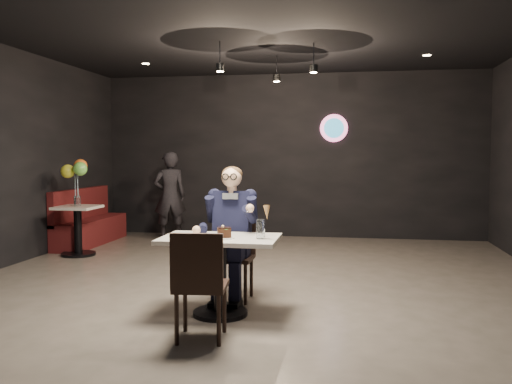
% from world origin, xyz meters
% --- Properties ---
extents(floor, '(9.00, 9.00, 0.00)m').
position_xyz_m(floor, '(0.00, 0.00, 0.00)').
color(floor, slate).
rests_on(floor, ground).
extents(wall_sign, '(0.50, 0.06, 0.50)m').
position_xyz_m(wall_sign, '(0.80, 4.47, 2.00)').
color(wall_sign, pink).
rests_on(wall_sign, floor).
extents(pendant_lights, '(1.40, 1.20, 0.36)m').
position_xyz_m(pendant_lights, '(0.00, 2.00, 2.88)').
color(pendant_lights, black).
rests_on(pendant_lights, floor).
extents(main_table, '(1.10, 0.70, 0.75)m').
position_xyz_m(main_table, '(-0.12, -0.55, 0.38)').
color(main_table, silver).
rests_on(main_table, floor).
extents(chair_far, '(0.42, 0.46, 0.92)m').
position_xyz_m(chair_far, '(-0.12, 0.00, 0.46)').
color(chair_far, black).
rests_on(chair_far, floor).
extents(chair_near, '(0.46, 0.50, 0.92)m').
position_xyz_m(chair_near, '(-0.12, -1.22, 0.46)').
color(chair_near, black).
rests_on(chair_near, floor).
extents(seated_man, '(0.60, 0.80, 1.44)m').
position_xyz_m(seated_man, '(-0.12, 0.00, 0.72)').
color(seated_man, black).
rests_on(seated_man, floor).
extents(dessert_plate, '(0.20, 0.20, 0.01)m').
position_xyz_m(dessert_plate, '(-0.06, -0.65, 0.76)').
color(dessert_plate, white).
rests_on(dessert_plate, main_table).
extents(cake_slice, '(0.15, 0.13, 0.08)m').
position_xyz_m(cake_slice, '(-0.05, -0.64, 0.80)').
color(cake_slice, black).
rests_on(cake_slice, dessert_plate).
extents(mint_leaf, '(0.07, 0.04, 0.01)m').
position_xyz_m(mint_leaf, '(-0.04, -0.67, 0.84)').
color(mint_leaf, green).
rests_on(mint_leaf, cake_slice).
extents(sundae_glass, '(0.08, 0.08, 0.18)m').
position_xyz_m(sundae_glass, '(0.28, -0.59, 0.84)').
color(sundae_glass, silver).
rests_on(sundae_glass, main_table).
extents(wafer_cone, '(0.08, 0.08, 0.13)m').
position_xyz_m(wafer_cone, '(0.34, -0.62, 1.00)').
color(wafer_cone, '#B27549').
rests_on(wafer_cone, sundae_glass).
extents(booth_bench, '(0.47, 1.89, 0.95)m').
position_xyz_m(booth_bench, '(-3.25, 3.06, 0.47)').
color(booth_bench, '#4A110F').
rests_on(booth_bench, floor).
extents(side_table, '(0.59, 0.59, 0.73)m').
position_xyz_m(side_table, '(-2.95, 2.06, 0.37)').
color(side_table, silver).
rests_on(side_table, floor).
extents(balloon_vase, '(0.10, 0.10, 0.15)m').
position_xyz_m(balloon_vase, '(-2.95, 2.06, 0.83)').
color(balloon_vase, silver).
rests_on(balloon_vase, side_table).
extents(balloon_bunch, '(0.37, 0.37, 0.61)m').
position_xyz_m(balloon_bunch, '(-2.95, 2.06, 1.21)').
color(balloon_bunch, yellow).
rests_on(balloon_bunch, balloon_vase).
extents(passerby, '(0.68, 0.58, 1.57)m').
position_xyz_m(passerby, '(-2.08, 3.78, 0.79)').
color(passerby, black).
rests_on(passerby, floor).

